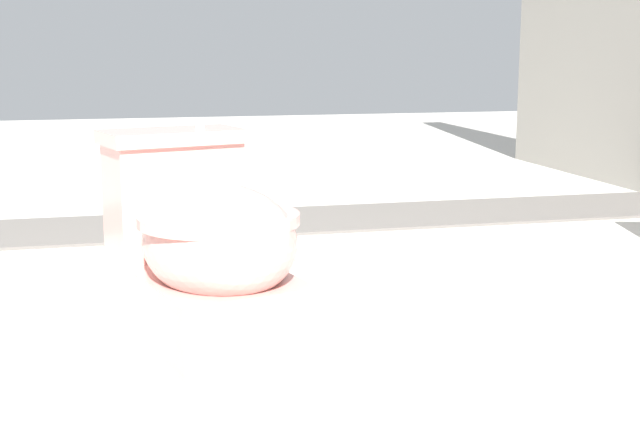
% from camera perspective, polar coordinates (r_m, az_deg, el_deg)
% --- Properties ---
extents(ground_plane, '(14.00, 14.00, 0.00)m').
position_cam_1_polar(ground_plane, '(2.43, -9.98, -6.87)').
color(ground_plane, beige).
extents(gravel_strip, '(0.56, 8.00, 0.01)m').
position_cam_1_polar(gravel_strip, '(3.71, -3.66, -0.53)').
color(gravel_strip, '#605B56').
rests_on(gravel_strip, ground).
extents(toilet, '(0.71, 0.52, 0.52)m').
position_cam_1_polar(toilet, '(2.25, -7.39, -2.34)').
color(toilet, '#E09E93').
rests_on(toilet, ground).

